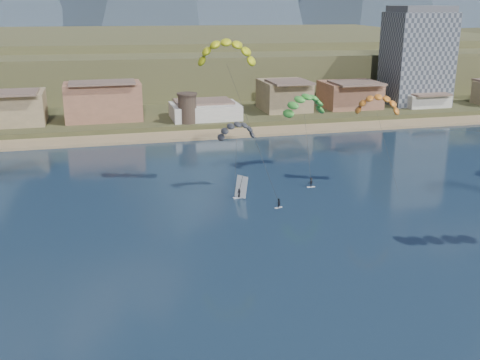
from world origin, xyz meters
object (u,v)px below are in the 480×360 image
object	(u,v)px
watchtower	(187,108)
kitesurfer_yellow	(227,49)
windsurfer	(240,191)
apartment_tower	(417,56)
kitesurfer_green	(305,102)

from	to	relation	value
watchtower	kitesurfer_yellow	bearing A→B (deg)	-90.81
watchtower	windsurfer	world-z (taller)	watchtower
apartment_tower	windsurfer	size ratio (longest dim) A/B	7.62
kitesurfer_green	apartment_tower	bearing A→B (deg)	44.42
apartment_tower	windsurfer	distance (m)	111.42
kitesurfer_yellow	kitesurfer_green	distance (m)	23.81
apartment_tower	kitesurfer_yellow	size ratio (longest dim) A/B	1.03
kitesurfer_green	windsurfer	bearing A→B (deg)	-139.96
apartment_tower	windsurfer	bearing A→B (deg)	-136.51
apartment_tower	watchtower	xyz separation A→B (m)	(-80.00, -14.00, -11.45)
apartment_tower	kitesurfer_green	xyz separation A→B (m)	(-61.95, -60.72, -2.84)
kitesurfer_yellow	kitesurfer_green	bearing A→B (deg)	23.46
kitesurfer_yellow	kitesurfer_green	world-z (taller)	kitesurfer_yellow
apartment_tower	kitesurfer_yellow	world-z (taller)	apartment_tower
watchtower	kitesurfer_green	world-z (taller)	kitesurfer_green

